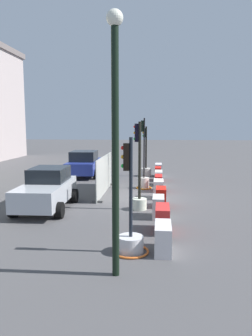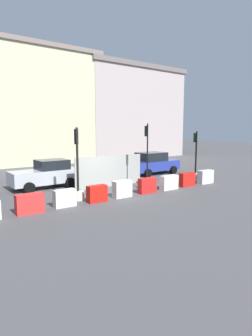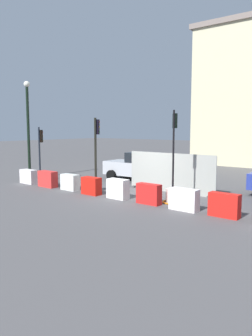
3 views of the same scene
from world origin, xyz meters
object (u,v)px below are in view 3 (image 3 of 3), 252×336
traffic_light_1 (96,174)px  construction_barrier_5 (149,194)px  street_lamp_post (28,122)px  car_silver_hatchback (139,167)px  construction_barrier_0 (29,177)px  construction_barrier_3 (91,186)px  construction_barrier_6 (184,200)px  construction_barrier_4 (118,189)px  construction_barrier_2 (70,182)px  traffic_light_2 (173,190)px  traffic_light_0 (40,173)px  construction_barrier_1 (48,179)px  construction_barrier_7 (224,205)px

traffic_light_1 → construction_barrier_5: (3.79, -0.83, -0.38)m
street_lamp_post → car_silver_hatchback: bearing=32.3°
construction_barrier_0 → construction_barrier_3: size_ratio=1.15×
construction_barrier_3 → construction_barrier_6: 4.86m
construction_barrier_4 → street_lamp_post: (-7.97, 1.06, 3.02)m
construction_barrier_2 → construction_barrier_3: size_ratio=1.02×
construction_barrier_5 → construction_barrier_6: construction_barrier_5 is taller
traffic_light_2 → construction_barrier_4: size_ratio=3.87×
construction_barrier_0 → street_lamp_post: street_lamp_post is taller
traffic_light_1 → traffic_light_2: size_ratio=0.94×
traffic_light_0 → construction_barrier_1: size_ratio=2.73×
construction_barrier_6 → car_silver_hatchback: size_ratio=0.28×
construction_barrier_0 → construction_barrier_3: construction_barrier_3 is taller
construction_barrier_3 → traffic_light_1: bearing=122.0°
construction_barrier_2 → car_silver_hatchback: bearing=79.5°
traffic_light_1 → traffic_light_0: bearing=179.8°
construction_barrier_5 → construction_barrier_2: bearing=179.4°
construction_barrier_1 → construction_barrier_2: bearing=4.1°
construction_barrier_0 → construction_barrier_6: 9.81m
construction_barrier_2 → street_lamp_post: street_lamp_post is taller
construction_barrier_5 → construction_barrier_6: bearing=-0.8°
construction_barrier_6 → street_lamp_post: 11.74m
traffic_light_0 → construction_barrier_2: size_ratio=3.15×
construction_barrier_4 → construction_barrier_5: 1.68m
traffic_light_2 → construction_barrier_2: bearing=-172.3°
traffic_light_0 → construction_barrier_3: size_ratio=3.22×
traffic_light_2 → construction_barrier_7: (2.56, -0.79, -0.14)m
traffic_light_2 → construction_barrier_6: (0.99, -0.82, -0.15)m
construction_barrier_1 → construction_barrier_5: construction_barrier_5 is taller
construction_barrier_3 → construction_barrier_7: construction_barrier_7 is taller
construction_barrier_5 → construction_barrier_7: 3.22m
construction_barrier_3 → construction_barrier_5: 3.22m
construction_barrier_0 → construction_barrier_4: bearing=0.5°
construction_barrier_3 → car_silver_hatchback: bearing=99.3°
construction_barrier_0 → construction_barrier_1: bearing=-0.7°
construction_barrier_2 → car_silver_hatchback: car_silver_hatchback is taller
construction_barrier_5 → street_lamp_post: (-9.64, 1.08, 3.04)m
traffic_light_1 → construction_barrier_0: 4.49m
traffic_light_2 → street_lamp_post: (-10.29, 0.28, 2.90)m
construction_barrier_1 → construction_barrier_7: 9.67m
traffic_light_0 → construction_barrier_6: bearing=-5.0°
construction_barrier_1 → car_silver_hatchback: size_ratio=0.29×
traffic_light_2 → construction_barrier_4: bearing=-161.5°
traffic_light_0 → street_lamp_post: size_ratio=0.54×
traffic_light_1 → car_silver_hatchback: size_ratio=0.89×
construction_barrier_6 → construction_barrier_5: bearing=179.2°
construction_barrier_4 → construction_barrier_7: construction_barrier_4 is taller
construction_barrier_3 → construction_barrier_1: bearing=179.8°
traffic_light_0 → street_lamp_post: 3.29m
traffic_light_1 → car_silver_hatchback: traffic_light_1 is taller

